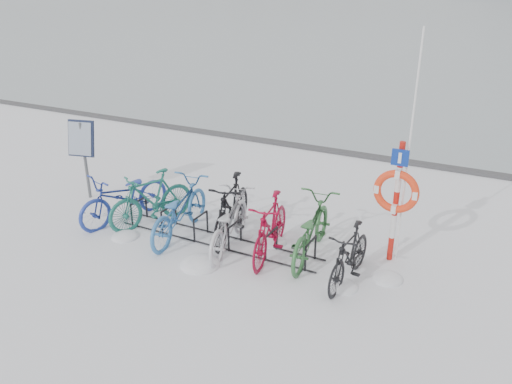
{
  "coord_description": "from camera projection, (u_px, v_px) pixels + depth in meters",
  "views": [
    {
      "loc": [
        4.32,
        -6.83,
        4.33
      ],
      "look_at": [
        0.47,
        0.6,
        0.84
      ],
      "focal_mm": 35.0,
      "sensor_mm": 36.0,
      "label": 1
    }
  ],
  "objects": [
    {
      "name": "ground",
      "position": [
        218.0,
        241.0,
        9.1
      ],
      "size": [
        900.0,
        900.0,
        0.0
      ],
      "primitive_type": "plane",
      "color": "white",
      "rests_on": "ground"
    },
    {
      "name": "quay_edge",
      "position": [
        328.0,
        150.0,
        13.91
      ],
      "size": [
        400.0,
        0.25,
        0.1
      ],
      "primitive_type": "cube",
      "color": "#3F3F42",
      "rests_on": "ground"
    },
    {
      "name": "bike_rack",
      "position": [
        218.0,
        232.0,
        9.03
      ],
      "size": [
        4.0,
        0.48,
        0.46
      ],
      "color": "black",
      "rests_on": "ground"
    },
    {
      "name": "info_board",
      "position": [
        82.0,
        143.0,
        10.47
      ],
      "size": [
        0.61,
        0.35,
        1.73
      ],
      "rotation": [
        0.0,
        0.0,
        0.24
      ],
      "color": "#595B5E",
      "rests_on": "ground"
    },
    {
      "name": "lifebuoy_station",
      "position": [
        397.0,
        191.0,
        7.96
      ],
      "size": [
        0.73,
        0.22,
        3.79
      ],
      "color": "#B6170E",
      "rests_on": "ground"
    },
    {
      "name": "bike_0",
      "position": [
        125.0,
        195.0,
        9.74
      ],
      "size": [
        1.2,
        2.12,
        1.05
      ],
      "primitive_type": "imported",
      "rotation": [
        0.0,
        0.0,
        -0.26
      ],
      "color": "#253A9B",
      "rests_on": "ground"
    },
    {
      "name": "bike_1",
      "position": [
        151.0,
        197.0,
        9.6
      ],
      "size": [
        1.16,
        1.88,
        1.09
      ],
      "primitive_type": "imported",
      "rotation": [
        0.0,
        0.0,
        -0.38
      ],
      "color": "#1F695C",
      "rests_on": "ground"
    },
    {
      "name": "bike_2",
      "position": [
        179.0,
        208.0,
        9.15
      ],
      "size": [
        0.95,
        2.11,
        1.07
      ],
      "primitive_type": "imported",
      "rotation": [
        0.0,
        0.0,
        3.26
      ],
      "color": "#326FB2",
      "rests_on": "ground"
    },
    {
      "name": "bike_3",
      "position": [
        232.0,
        206.0,
        9.1
      ],
      "size": [
        0.92,
        2.01,
        1.16
      ],
      "primitive_type": "imported",
      "rotation": [
        0.0,
        0.0,
        0.2
      ],
      "color": "black",
      "rests_on": "ground"
    },
    {
      "name": "bike_4",
      "position": [
        228.0,
        221.0,
        8.73
      ],
      "size": [
        1.05,
        2.03,
        1.02
      ],
      "primitive_type": "imported",
      "rotation": [
        0.0,
        0.0,
        3.34
      ],
      "color": "silver",
      "rests_on": "ground"
    },
    {
      "name": "bike_5",
      "position": [
        270.0,
        226.0,
        8.46
      ],
      "size": [
        0.77,
        1.88,
        1.09
      ],
      "primitive_type": "imported",
      "rotation": [
        0.0,
        0.0,
        0.14
      ],
      "color": "maroon",
      "rests_on": "ground"
    },
    {
      "name": "bike_6",
      "position": [
        311.0,
        227.0,
        8.45
      ],
      "size": [
        0.87,
        2.05,
        1.05
      ],
      "primitive_type": "imported",
      "rotation": [
        0.0,
        0.0,
        3.23
      ],
      "color": "#306836",
      "rests_on": "ground"
    },
    {
      "name": "bike_7",
      "position": [
        349.0,
        254.0,
        7.72
      ],
      "size": [
        0.56,
        1.61,
        0.95
      ],
      "primitive_type": "imported",
      "rotation": [
        0.0,
        0.0,
        -0.07
      ],
      "color": "black",
      "rests_on": "ground"
    },
    {
      "name": "snow_drifts",
      "position": [
        233.0,
        254.0,
        8.65
      ],
      "size": [
        6.22,
        2.14,
        0.24
      ],
      "color": "white",
      "rests_on": "ground"
    }
  ]
}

